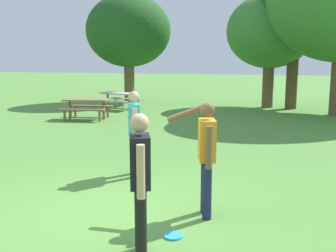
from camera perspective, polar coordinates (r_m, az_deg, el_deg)
name	(u,v)px	position (r m, az deg, el deg)	size (l,w,h in m)	color
ground_plane	(110,216)	(5.79, -8.50, -12.95)	(120.00, 120.00, 0.00)	#568E3D
person_thrower	(140,176)	(4.37, -4.12, -7.26)	(0.36, 0.56, 1.64)	black
person_catcher	(134,128)	(7.46, -4.97, -0.24)	(0.36, 0.56, 1.64)	#1E234C
person_bystander	(206,150)	(5.49, 5.55, -3.57)	(0.80, 0.58, 1.64)	#1E234C
frisbee	(173,236)	(5.12, 0.77, -15.78)	(0.25, 0.25, 0.03)	#2D9EDB
picnic_table_near	(87,104)	(15.17, -11.83, 3.11)	(1.97, 1.75, 0.77)	olive
picnic_table_far	(119,97)	(17.99, -7.17, 4.21)	(1.95, 1.73, 0.77)	#B2ADA3
tree_tall_left	(129,31)	(20.99, -5.81, 13.64)	(4.41, 4.41, 5.63)	brown
tree_broad_center	(270,32)	(19.23, 14.73, 13.21)	(4.04, 4.04, 5.29)	brown
tree_far_right	(295,15)	(19.04, 18.14, 15.15)	(3.96, 3.96, 5.95)	brown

